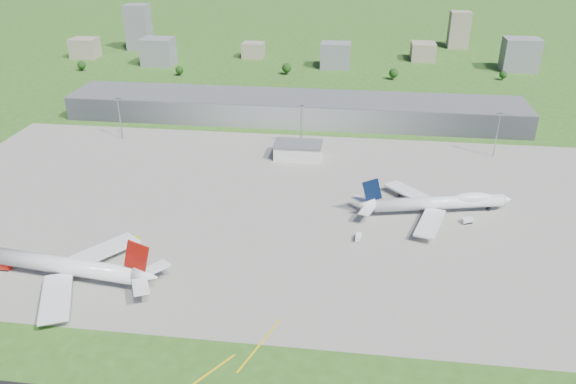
# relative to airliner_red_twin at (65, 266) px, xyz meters

# --- Properties ---
(ground) EXTENTS (1400.00, 1400.00, 0.00)m
(ground) POSITION_rel_airliner_red_twin_xyz_m (63.31, 178.63, -5.69)
(ground) COLOR #2E581B
(ground) RESTS_ON ground
(apron) EXTENTS (360.00, 190.00, 0.08)m
(apron) POSITION_rel_airliner_red_twin_xyz_m (73.31, 68.63, -5.65)
(apron) COLOR gray
(apron) RESTS_ON ground
(terminal) EXTENTS (300.00, 42.00, 15.00)m
(terminal) POSITION_rel_airliner_red_twin_xyz_m (63.31, 193.63, 1.81)
(terminal) COLOR gray
(terminal) RESTS_ON ground
(ops_building) EXTENTS (26.00, 16.00, 8.00)m
(ops_building) POSITION_rel_airliner_red_twin_xyz_m (73.31, 128.63, -1.69)
(ops_building) COLOR silver
(ops_building) RESTS_ON ground
(mast_west) EXTENTS (3.50, 2.00, 25.90)m
(mast_west) POSITION_rel_airliner_red_twin_xyz_m (-36.69, 143.63, 12.02)
(mast_west) COLOR gray
(mast_west) RESTS_ON ground
(mast_center) EXTENTS (3.50, 2.00, 25.90)m
(mast_center) POSITION_rel_airliner_red_twin_xyz_m (73.31, 143.63, 12.02)
(mast_center) COLOR gray
(mast_center) RESTS_ON ground
(mast_east) EXTENTS (3.50, 2.00, 25.90)m
(mast_east) POSITION_rel_airliner_red_twin_xyz_m (183.31, 143.63, 12.02)
(mast_east) COLOR gray
(mast_east) RESTS_ON ground
(airliner_red_twin) EXTENTS (77.83, 60.30, 21.36)m
(airliner_red_twin) POSITION_rel_airliner_red_twin_xyz_m (0.00, 0.00, 0.00)
(airliner_red_twin) COLOR white
(airliner_red_twin) RESTS_ON ground
(airliner_blue_quad) EXTENTS (72.26, 55.82, 19.05)m
(airliner_blue_quad) POSITION_rel_airliner_red_twin_xyz_m (144.44, 71.15, -0.40)
(airliner_blue_quad) COLOR white
(airliner_blue_quad) RESTS_ON ground
(fire_truck) EXTENTS (7.81, 3.12, 3.46)m
(fire_truck) POSITION_rel_airliner_red_twin_xyz_m (-28.50, 2.91, -3.96)
(fire_truck) COLOR red
(fire_truck) RESTS_ON ground
(tug_yellow) EXTENTS (4.21, 2.81, 1.92)m
(tug_yellow) POSITION_rel_airliner_red_twin_xyz_m (15.32, 29.40, -4.70)
(tug_yellow) COLOR #CECA0C
(tug_yellow) RESTS_ON ground
(van_white_near) EXTENTS (2.76, 5.25, 2.57)m
(van_white_near) POSITION_rel_airliner_red_twin_xyz_m (108.65, 42.31, -4.39)
(van_white_near) COLOR white
(van_white_near) RESTS_ON ground
(van_white_far) EXTENTS (5.44, 4.10, 2.54)m
(van_white_far) POSITION_rel_airliner_red_twin_xyz_m (156.56, 63.09, -4.41)
(van_white_far) COLOR silver
(van_white_far) RESTS_ON ground
(bldg_far_w) EXTENTS (24.00, 20.00, 18.00)m
(bldg_far_w) POSITION_rel_airliner_red_twin_xyz_m (-156.69, 348.63, 3.31)
(bldg_far_w) COLOR gray
(bldg_far_w) RESTS_ON ground
(bldg_w) EXTENTS (28.00, 22.00, 24.00)m
(bldg_w) POSITION_rel_airliner_red_twin_xyz_m (-76.69, 328.63, 6.31)
(bldg_w) COLOR slate
(bldg_w) RESTS_ON ground
(bldg_cw) EXTENTS (20.00, 18.00, 14.00)m
(bldg_cw) POSITION_rel_airliner_red_twin_xyz_m (3.31, 368.63, 1.31)
(bldg_cw) COLOR gray
(bldg_cw) RESTS_ON ground
(bldg_c) EXTENTS (26.00, 20.00, 22.00)m
(bldg_c) POSITION_rel_airliner_red_twin_xyz_m (83.31, 338.63, 5.31)
(bldg_c) COLOR slate
(bldg_c) RESTS_ON ground
(bldg_ce) EXTENTS (22.00, 24.00, 16.00)m
(bldg_ce) POSITION_rel_airliner_red_twin_xyz_m (163.31, 378.63, 2.31)
(bldg_ce) COLOR gray
(bldg_ce) RESTS_ON ground
(bldg_e) EXTENTS (30.00, 22.00, 28.00)m
(bldg_e) POSITION_rel_airliner_red_twin_xyz_m (243.31, 348.63, 8.31)
(bldg_e) COLOR slate
(bldg_e) RESTS_ON ground
(bldg_tall_w) EXTENTS (22.00, 20.00, 44.00)m
(bldg_tall_w) POSITION_rel_airliner_red_twin_xyz_m (-116.69, 388.63, 16.31)
(bldg_tall_w) COLOR slate
(bldg_tall_w) RESTS_ON ground
(bldg_tall_e) EXTENTS (20.00, 18.00, 36.00)m
(bldg_tall_e) POSITION_rel_airliner_red_twin_xyz_m (203.31, 438.63, 12.31)
(bldg_tall_e) COLOR gray
(bldg_tall_e) RESTS_ON ground
(tree_far_w) EXTENTS (7.20, 7.20, 8.80)m
(tree_far_w) POSITION_rel_airliner_red_twin_xyz_m (-136.69, 298.63, -0.50)
(tree_far_w) COLOR #382314
(tree_far_w) RESTS_ON ground
(tree_w) EXTENTS (6.75, 6.75, 8.25)m
(tree_w) POSITION_rel_airliner_red_twin_xyz_m (-46.69, 293.63, -0.83)
(tree_w) COLOR #382314
(tree_w) RESTS_ON ground
(tree_c) EXTENTS (8.10, 8.10, 9.90)m
(tree_c) POSITION_rel_airliner_red_twin_xyz_m (43.31, 308.63, 0.15)
(tree_c) COLOR #382314
(tree_c) RESTS_ON ground
(tree_e) EXTENTS (7.65, 7.65, 9.35)m
(tree_e) POSITION_rel_airliner_red_twin_xyz_m (133.31, 303.63, -0.18)
(tree_e) COLOR #382314
(tree_e) RESTS_ON ground
(tree_far_e) EXTENTS (6.30, 6.30, 7.70)m
(tree_far_e) POSITION_rel_airliner_red_twin_xyz_m (223.31, 313.63, -1.15)
(tree_far_e) COLOR #382314
(tree_far_e) RESTS_ON ground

